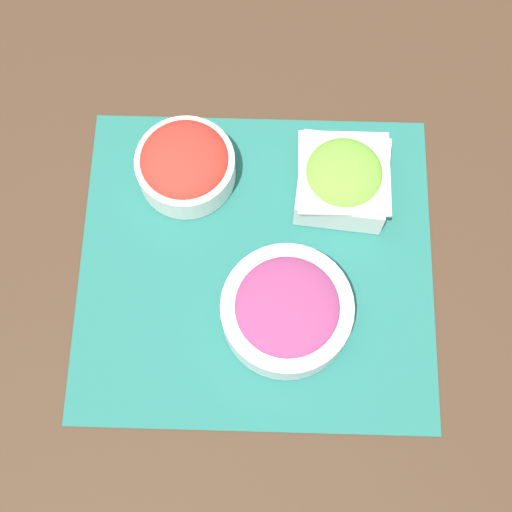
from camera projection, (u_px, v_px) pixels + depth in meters
The scene contains 5 objects.
ground_plane at pixel (256, 264), 0.96m from camera, with size 3.00×3.00×0.00m, color #422D1E.
placemat at pixel (256, 264), 0.96m from camera, with size 0.47×0.44×0.00m.
onion_bowl at pixel (287, 310), 0.90m from camera, with size 0.17×0.17×0.07m.
lettuce_bowl at pixel (343, 179), 0.96m from camera, with size 0.13×0.13×0.07m.
tomato_bowl at pixel (185, 164), 0.97m from camera, with size 0.14×0.14×0.07m.
Camera 1 is at (-0.01, 0.30, 0.91)m, focal length 50.00 mm.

